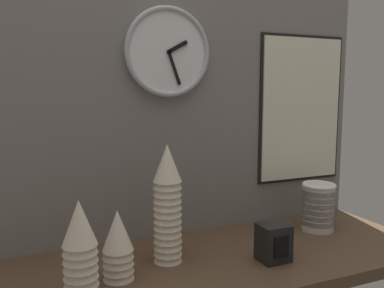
{
  "coord_description": "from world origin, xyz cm",
  "views": [
    {
      "loc": [
        -52.61,
        -113.12,
        54.08
      ],
      "look_at": [
        -1.8,
        4.0,
        36.92
      ],
      "focal_mm": 38.0,
      "sensor_mm": 36.0,
      "label": 1
    }
  ],
  "objects_px": {
    "wall_clock": "(168,52)",
    "napkin_dispenser": "(274,242)",
    "cup_stack_center_left": "(118,245)",
    "bowl_stack_far_right": "(318,206)",
    "menu_board": "(301,109)",
    "cup_stack_left": "(80,251)",
    "cup_stack_center": "(168,204)"
  },
  "relations": [
    {
      "from": "cup_stack_left",
      "to": "wall_clock",
      "type": "bearing_deg",
      "value": 43.55
    },
    {
      "from": "cup_stack_center",
      "to": "cup_stack_left",
      "type": "height_order",
      "value": "cup_stack_center"
    },
    {
      "from": "cup_stack_left",
      "to": "wall_clock",
      "type": "distance_m",
      "value": 0.74
    },
    {
      "from": "cup_stack_center_left",
      "to": "menu_board",
      "type": "bearing_deg",
      "value": 18.02
    },
    {
      "from": "cup_stack_center_left",
      "to": "wall_clock",
      "type": "bearing_deg",
      "value": 46.38
    },
    {
      "from": "napkin_dispenser",
      "to": "wall_clock",
      "type": "bearing_deg",
      "value": 124.1
    },
    {
      "from": "wall_clock",
      "to": "menu_board",
      "type": "height_order",
      "value": "wall_clock"
    },
    {
      "from": "menu_board",
      "to": "napkin_dispenser",
      "type": "distance_m",
      "value": 0.64
    },
    {
      "from": "cup_stack_center_left",
      "to": "wall_clock",
      "type": "relative_size",
      "value": 0.65
    },
    {
      "from": "cup_stack_center_left",
      "to": "napkin_dispenser",
      "type": "bearing_deg",
      "value": -8.31
    },
    {
      "from": "cup_stack_center_left",
      "to": "menu_board",
      "type": "height_order",
      "value": "menu_board"
    },
    {
      "from": "bowl_stack_far_right",
      "to": "wall_clock",
      "type": "height_order",
      "value": "wall_clock"
    },
    {
      "from": "wall_clock",
      "to": "menu_board",
      "type": "relative_size",
      "value": 0.52
    },
    {
      "from": "cup_stack_center",
      "to": "menu_board",
      "type": "relative_size",
      "value": 0.62
    },
    {
      "from": "wall_clock",
      "to": "napkin_dispenser",
      "type": "bearing_deg",
      "value": -55.9
    },
    {
      "from": "cup_stack_center",
      "to": "wall_clock",
      "type": "height_order",
      "value": "wall_clock"
    },
    {
      "from": "cup_stack_center",
      "to": "cup_stack_center_left",
      "type": "distance_m",
      "value": 0.2
    },
    {
      "from": "wall_clock",
      "to": "napkin_dispenser",
      "type": "relative_size",
      "value": 2.66
    },
    {
      "from": "bowl_stack_far_right",
      "to": "wall_clock",
      "type": "distance_m",
      "value": 0.81
    },
    {
      "from": "menu_board",
      "to": "napkin_dispenser",
      "type": "height_order",
      "value": "menu_board"
    },
    {
      "from": "napkin_dispenser",
      "to": "cup_stack_left",
      "type": "bearing_deg",
      "value": -178.59
    },
    {
      "from": "menu_board",
      "to": "napkin_dispenser",
      "type": "bearing_deg",
      "value": -136.51
    },
    {
      "from": "cup_stack_left",
      "to": "napkin_dispenser",
      "type": "distance_m",
      "value": 0.6
    },
    {
      "from": "cup_stack_left",
      "to": "bowl_stack_far_right",
      "type": "xyz_separation_m",
      "value": [
        0.92,
        0.19,
        -0.04
      ]
    },
    {
      "from": "wall_clock",
      "to": "menu_board",
      "type": "bearing_deg",
      "value": 0.86
    },
    {
      "from": "menu_board",
      "to": "wall_clock",
      "type": "bearing_deg",
      "value": -179.14
    },
    {
      "from": "cup_stack_left",
      "to": "cup_stack_center_left",
      "type": "relative_size",
      "value": 1.32
    },
    {
      "from": "cup_stack_left",
      "to": "bowl_stack_far_right",
      "type": "distance_m",
      "value": 0.94
    },
    {
      "from": "cup_stack_center_left",
      "to": "bowl_stack_far_right",
      "type": "distance_m",
      "value": 0.81
    },
    {
      "from": "cup_stack_left",
      "to": "cup_stack_center_left",
      "type": "height_order",
      "value": "cup_stack_left"
    },
    {
      "from": "cup_stack_center",
      "to": "napkin_dispenser",
      "type": "height_order",
      "value": "cup_stack_center"
    },
    {
      "from": "cup_stack_center",
      "to": "cup_stack_center_left",
      "type": "height_order",
      "value": "cup_stack_center"
    }
  ]
}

